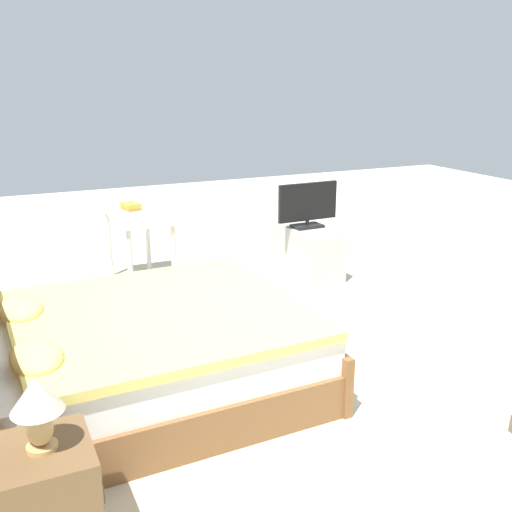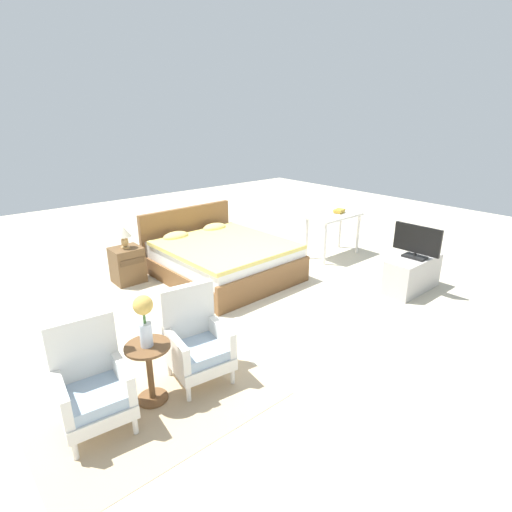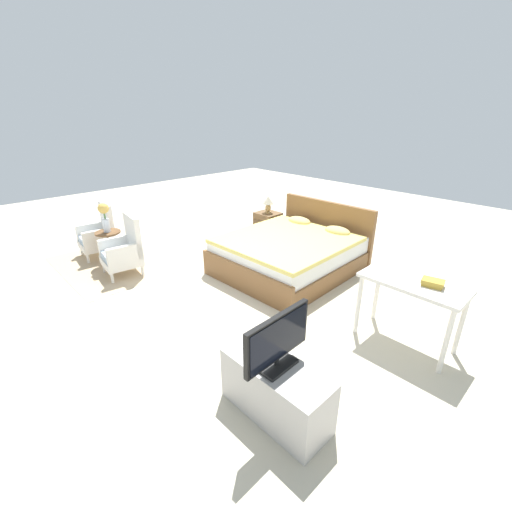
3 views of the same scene
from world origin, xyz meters
name	(u,v)px [view 1 (image 1 of 3)]	position (x,y,z in m)	size (l,w,h in m)	color
ground_plane	(304,368)	(0.00, 0.00, 0.00)	(16.00, 16.00, 0.00)	beige
bed	(141,353)	(0.15, 1.16, 0.30)	(1.84, 2.13, 0.96)	brown
nightstand	(49,504)	(-1.09, 1.89, 0.28)	(0.44, 0.41, 0.55)	brown
table_lamp	(37,403)	(-1.09, 1.89, 0.77)	(0.22, 0.22, 0.33)	tan
tv_stand	(307,250)	(1.95, -1.12, 0.25)	(0.96, 0.40, 0.51)	#B7B2AD
tv_flatscreen	(308,205)	(1.95, -1.12, 0.75)	(0.21, 0.69, 0.48)	black
vanity_desk	(138,224)	(2.27, 0.62, 0.65)	(1.04, 0.52, 0.77)	silver
book_stack	(131,206)	(2.44, 0.65, 0.80)	(0.23, 0.19, 0.07)	#B79333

